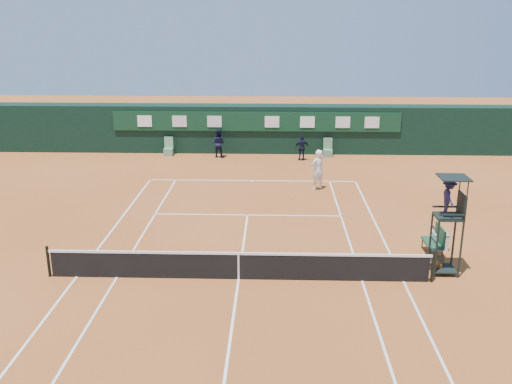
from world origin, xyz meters
TOP-DOWN VIEW (x-y plane):
  - ground at (0.00, 0.00)m, footprint 90.00×90.00m
  - court_lines at (0.00, 0.00)m, footprint 11.05×23.85m
  - tennis_net at (0.00, 0.00)m, footprint 12.90×0.10m
  - back_wall at (0.00, 18.74)m, footprint 40.00×1.65m
  - linesman_chair_left at (-5.50, 17.48)m, footprint 0.55×0.50m
  - linesman_chair_right at (4.50, 17.48)m, footprint 0.55×0.50m
  - umpire_chair at (6.96, 0.74)m, footprint 0.96×0.95m
  - player_bench at (7.12, 2.31)m, footprint 0.56×1.20m
  - tennis_bag at (6.89, 1.10)m, footprint 0.63×0.90m
  - cooler at (7.42, 2.85)m, footprint 0.57×0.57m
  - tennis_ball at (1.98, 8.85)m, footprint 0.08×0.08m
  - player at (3.35, 10.44)m, footprint 0.90×0.84m
  - ball_kid_left at (-2.31, 17.13)m, footprint 1.02×0.90m
  - ball_kid_right at (2.83, 16.46)m, footprint 0.97×0.52m

SIDE VIEW (x-z plane):
  - ground at x=0.00m, z-range 0.00..0.00m
  - court_lines at x=0.00m, z-range 0.00..0.01m
  - tennis_ball at x=1.98m, z-range 0.00..0.08m
  - tennis_bag at x=6.89m, z-range 0.00..0.31m
  - linesman_chair_left at x=-5.50m, z-range -0.26..0.89m
  - linesman_chair_right at x=4.50m, z-range -0.26..0.89m
  - cooler at x=7.42m, z-range 0.00..0.65m
  - tennis_net at x=0.00m, z-range -0.04..1.06m
  - player_bench at x=7.12m, z-range 0.05..1.15m
  - ball_kid_right at x=2.83m, z-range 0.00..1.57m
  - ball_kid_left at x=-2.31m, z-range 0.00..1.77m
  - player at x=3.35m, z-range 0.00..2.06m
  - back_wall at x=0.00m, z-range 0.01..3.01m
  - umpire_chair at x=6.96m, z-range 0.75..4.17m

